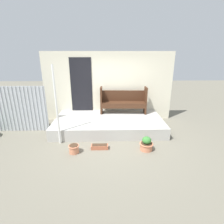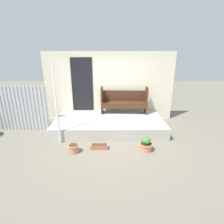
{
  "view_description": "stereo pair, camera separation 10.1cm",
  "coord_description": "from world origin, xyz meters",
  "views": [
    {
      "loc": [
        -0.06,
        -4.7,
        2.54
      ],
      "look_at": [
        0.08,
        0.33,
        0.83
      ],
      "focal_mm": 28.0,
      "sensor_mm": 36.0,
      "label": 1
    },
    {
      "loc": [
        0.05,
        -4.7,
        2.54
      ],
      "look_at": [
        0.08,
        0.33,
        0.83
      ],
      "focal_mm": 28.0,
      "sensor_mm": 36.0,
      "label": 2
    }
  ],
  "objects": [
    {
      "name": "porch_slab",
      "position": [
        -0.02,
        0.95,
        0.19
      ],
      "size": [
        3.7,
        1.9,
        0.38
      ],
      "color": "#B2AFA8",
      "rests_on": "ground_plane"
    },
    {
      "name": "bench",
      "position": [
        0.54,
        1.57,
        0.87
      ],
      "size": [
        1.7,
        0.47,
        0.99
      ],
      "rotation": [
        0.0,
        0.0,
        -0.04
      ],
      "color": "#422616",
      "rests_on": "porch_slab"
    },
    {
      "name": "fence_corrugated",
      "position": [
        -3.53,
        0.88,
        0.77
      ],
      "size": [
        2.92,
        0.05,
        1.54
      ],
      "color": "#ADB2B7",
      "rests_on": "ground_plane"
    },
    {
      "name": "flower_pot_middle",
      "position": [
        1.0,
        -0.5,
        0.17
      ],
      "size": [
        0.38,
        0.38,
        0.39
      ],
      "color": "tan",
      "rests_on": "ground_plane"
    },
    {
      "name": "support_post",
      "position": [
        -1.46,
        -0.06,
        1.13
      ],
      "size": [
        0.06,
        0.06,
        2.27
      ],
      "color": "white",
      "rests_on": "ground_plane"
    },
    {
      "name": "ground_plane",
      "position": [
        0.0,
        0.0,
        0.0
      ],
      "size": [
        24.0,
        24.0,
        0.0
      ],
      "primitive_type": "plane",
      "color": "#706B5B"
    },
    {
      "name": "house_wall",
      "position": [
        -0.06,
        1.93,
        1.3
      ],
      "size": [
        4.9,
        0.08,
        2.6
      ],
      "color": "beige",
      "rests_on": "ground_plane"
    },
    {
      "name": "flower_pot_left",
      "position": [
        -0.96,
        -0.59,
        0.12
      ],
      "size": [
        0.29,
        0.29,
        0.23
      ],
      "color": "tan",
      "rests_on": "ground_plane"
    },
    {
      "name": "planter_box_rect",
      "position": [
        -0.28,
        -0.4,
        0.06
      ],
      "size": [
        0.47,
        0.18,
        0.12
      ],
      "color": "#B26042",
      "rests_on": "ground_plane"
    }
  ]
}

